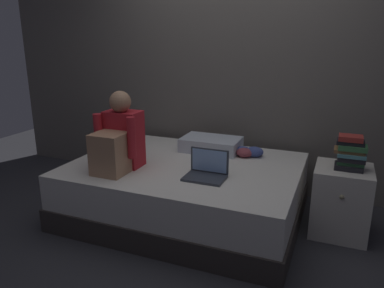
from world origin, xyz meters
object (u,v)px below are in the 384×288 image
at_px(laptop, 207,171).
at_px(pillow, 211,144).
at_px(book_stack, 351,153).
at_px(nightstand, 341,201).
at_px(bed, 186,190).
at_px(clothes_pile, 248,152).
at_px(person_sitting, 118,140).

distance_m(laptop, pillow, 0.72).
relative_size(laptop, book_stack, 1.19).
relative_size(nightstand, pillow, 1.02).
relative_size(nightstand, book_stack, 2.13).
distance_m(nightstand, pillow, 1.28).
distance_m(nightstand, book_stack, 0.42).
bearing_deg(nightstand, bed, -171.89).
bearing_deg(laptop, pillow, 106.59).
distance_m(pillow, clothes_pile, 0.38).
height_order(nightstand, person_sitting, person_sitting).
xyz_separation_m(person_sitting, laptop, (0.75, 0.08, -0.20)).
height_order(bed, laptop, laptop).
xyz_separation_m(nightstand, book_stack, (0.03, -0.01, 0.42)).
xyz_separation_m(person_sitting, book_stack, (1.80, 0.51, -0.04)).
bearing_deg(book_stack, bed, -172.40).
xyz_separation_m(bed, clothes_pile, (0.46, 0.42, 0.29)).
height_order(laptop, book_stack, book_stack).
bearing_deg(person_sitting, laptop, 6.41).
distance_m(person_sitting, clothes_pile, 1.21).
bearing_deg(pillow, person_sitting, -125.19).
relative_size(person_sitting, pillow, 1.17).
distance_m(book_stack, clothes_pile, 0.92).
xyz_separation_m(nightstand, person_sitting, (-1.77, -0.51, 0.46)).
relative_size(nightstand, person_sitting, 0.87).
relative_size(bed, book_stack, 7.46).
relative_size(nightstand, laptop, 1.79).
height_order(laptop, pillow, laptop).
relative_size(bed, person_sitting, 3.05).
distance_m(bed, clothes_pile, 0.69).
height_order(bed, pillow, pillow).
relative_size(person_sitting, book_stack, 2.44).
height_order(nightstand, clothes_pile, clothes_pile).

